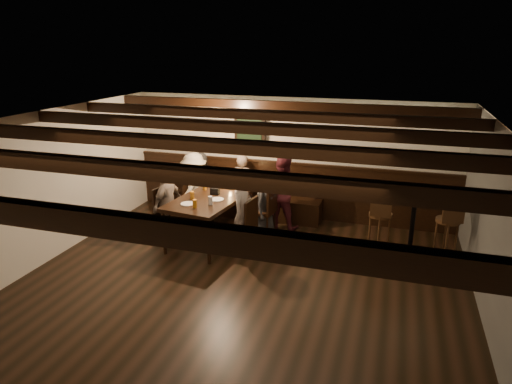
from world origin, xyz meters
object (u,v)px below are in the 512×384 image
(person_bench_centre, at_px, (243,186))
(person_left_far, at_px, (167,204))
(chair_right_near, at_px, (263,219))
(person_left_near, at_px, (194,188))
(person_bench_left, at_px, (200,183))
(dining_table, at_px, (217,197))
(chair_left_near, at_px, (197,208))
(bar_stool_right, at_px, (445,242))
(chair_left_far, at_px, (170,223))
(high_top_table, at_px, (413,216))
(person_right_near, at_px, (265,203))
(person_right_far, at_px, (243,214))
(chair_right_far, at_px, (242,236))
(person_bench_right, at_px, (282,192))
(bar_stool_left, at_px, (379,236))

(person_bench_centre, relative_size, person_left_far, 1.00)
(chair_right_near, distance_m, person_left_near, 1.53)
(person_bench_left, distance_m, person_bench_centre, 0.91)
(dining_table, xyz_separation_m, chair_left_near, (-0.65, 0.54, -0.48))
(person_bench_left, distance_m, bar_stool_right, 4.76)
(chair_left_near, height_order, person_bench_left, person_bench_left)
(chair_left_far, distance_m, high_top_table, 4.17)
(dining_table, bearing_deg, person_left_far, -149.04)
(person_right_near, relative_size, person_right_far, 0.87)
(person_bench_left, bearing_deg, person_left_far, 96.34)
(person_bench_centre, bearing_deg, bar_stool_right, 170.49)
(person_right_near, distance_m, person_right_far, 0.90)
(chair_left_far, height_order, person_bench_centre, person_bench_centre)
(chair_right_near, bearing_deg, person_left_far, 121.48)
(dining_table, bearing_deg, chair_right_near, 32.02)
(person_left_far, distance_m, high_top_table, 4.18)
(chair_right_far, distance_m, person_bench_left, 2.14)
(person_right_near, relative_size, high_top_table, 1.06)
(chair_left_near, bearing_deg, chair_right_near, 90.00)
(person_left_near, bearing_deg, chair_left_far, 1.90)
(person_left_far, xyz_separation_m, person_right_far, (1.49, -0.19, 0.04))
(person_left_far, relative_size, person_right_far, 0.94)
(person_right_near, bearing_deg, person_bench_right, -18.43)
(dining_table, xyz_separation_m, bar_stool_right, (3.85, -0.09, -0.33))
(person_bench_left, xyz_separation_m, person_left_far, (-0.03, -1.36, 0.01))
(chair_right_near, bearing_deg, person_bench_right, -21.84)
(chair_left_far, xyz_separation_m, bar_stool_left, (3.62, 0.21, 0.14))
(chair_right_far, distance_m, person_right_near, 0.95)
(chair_right_near, bearing_deg, person_bench_left, 74.47)
(person_bench_centre, xyz_separation_m, high_top_table, (3.22, -0.98, 0.09))
(person_bench_right, height_order, high_top_table, person_bench_right)
(person_left_far, bearing_deg, chair_left_near, 178.03)
(chair_left_near, distance_m, person_bench_right, 1.74)
(person_left_far, bearing_deg, dining_table, 120.96)
(person_right_near, bearing_deg, person_left_near, 90.00)
(chair_left_near, bearing_deg, bar_stool_right, 89.47)
(chair_left_far, height_order, person_right_near, person_right_near)
(person_right_far, distance_m, bar_stool_left, 2.22)
(person_left_near, bearing_deg, high_top_table, 90.68)
(person_bench_right, xyz_separation_m, person_left_near, (-1.69, -0.23, -0.01))
(high_top_table, bearing_deg, person_left_far, -174.33)
(chair_left_near, height_order, person_left_near, person_left_near)
(person_bench_centre, xyz_separation_m, person_right_near, (0.67, -0.69, -0.05))
(person_bench_left, relative_size, person_right_far, 0.93)
(person_right_near, bearing_deg, bar_stool_left, -96.03)
(high_top_table, bearing_deg, person_left_near, 173.22)
(high_top_table, height_order, bar_stool_left, bar_stool_left)
(person_left_far, relative_size, bar_stool_left, 1.14)
(person_bench_centre, height_order, person_left_near, person_left_near)
(person_left_near, distance_m, person_right_far, 1.75)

